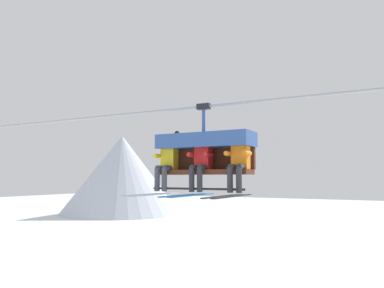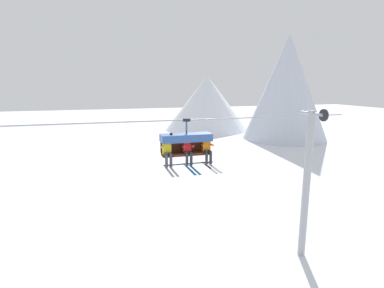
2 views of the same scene
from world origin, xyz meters
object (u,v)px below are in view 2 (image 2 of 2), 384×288
lift_tower_far (307,182)px  skier_yellow (167,150)px  skier_red (188,149)px  skier_orange (207,148)px  chairlift_chair (186,141)px

lift_tower_far → skier_yellow: 7.64m
skier_red → skier_orange: bearing=0.0°
chairlift_chair → skier_red: bearing=-90.0°
lift_tower_far → skier_red: size_ratio=4.51×
chairlift_chair → skier_red: chairlift_chair is taller
skier_orange → skier_red: bearing=180.0°
lift_tower_far → chairlift_chair: lift_tower_far is taller
chairlift_chair → lift_tower_far: bearing=6.3°
lift_tower_far → skier_red: 6.88m
skier_orange → skier_yellow: bearing=179.8°
lift_tower_far → chairlift_chair: bearing=-173.7°
skier_red → skier_orange: same height
lift_tower_far → skier_yellow: lift_tower_far is taller
lift_tower_far → skier_yellow: size_ratio=4.51×
chairlift_chair → skier_red: (0.00, -0.22, -0.29)m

